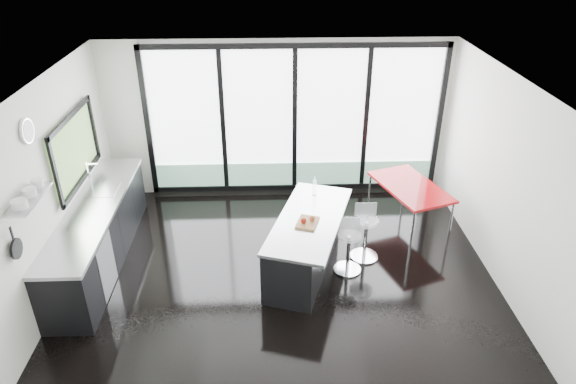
{
  "coord_description": "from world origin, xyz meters",
  "views": [
    {
      "loc": [
        -0.15,
        -6.0,
        4.58
      ],
      "look_at": [
        0.1,
        0.3,
        1.15
      ],
      "focal_mm": 32.0,
      "sensor_mm": 36.0,
      "label": 1
    }
  ],
  "objects_px": {
    "island": "(305,242)",
    "bar_stool_near": "(348,252)",
    "bar_stool_far": "(365,239)",
    "red_table": "(408,206)"
  },
  "relations": [
    {
      "from": "island",
      "to": "bar_stool_near",
      "type": "xyz_separation_m",
      "value": [
        0.62,
        -0.13,
        -0.11
      ]
    },
    {
      "from": "island",
      "to": "bar_stool_far",
      "type": "relative_size",
      "value": 3.31
    },
    {
      "from": "bar_stool_far",
      "to": "red_table",
      "type": "xyz_separation_m",
      "value": [
        0.85,
        0.86,
        0.04
      ]
    },
    {
      "from": "bar_stool_near",
      "to": "bar_stool_far",
      "type": "xyz_separation_m",
      "value": [
        0.3,
        0.31,
        0.02
      ]
    },
    {
      "from": "bar_stool_far",
      "to": "bar_stool_near",
      "type": "bearing_deg",
      "value": -134.77
    },
    {
      "from": "island",
      "to": "bar_stool_near",
      "type": "height_order",
      "value": "island"
    },
    {
      "from": "bar_stool_near",
      "to": "red_table",
      "type": "relative_size",
      "value": 0.45
    },
    {
      "from": "bar_stool_far",
      "to": "red_table",
      "type": "distance_m",
      "value": 1.2
    },
    {
      "from": "red_table",
      "to": "bar_stool_near",
      "type": "bearing_deg",
      "value": -134.45
    },
    {
      "from": "bar_stool_far",
      "to": "red_table",
      "type": "bearing_deg",
      "value": 44.51
    }
  ]
}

